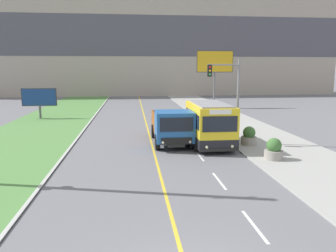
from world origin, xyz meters
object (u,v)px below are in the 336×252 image
at_px(traffic_light_mast, 229,91).
at_px(planter_round_second, 249,137).
at_px(billboard_small, 39,98).
at_px(billboard_large, 215,64).
at_px(planter_round_near, 274,150).
at_px(dump_truck, 173,127).
at_px(city_bus, 210,124).

height_order(traffic_light_mast, planter_round_second, traffic_light_mast).
bearing_deg(billboard_small, billboard_large, 20.00).
xyz_separation_m(billboard_large, planter_round_second, (-3.10, -22.14, -5.28)).
bearing_deg(traffic_light_mast, billboard_small, 139.74).
height_order(billboard_large, billboard_small, billboard_large).
distance_m(billboard_large, planter_round_near, 26.64).
xyz_separation_m(billboard_large, billboard_small, (-21.00, -7.65, -3.69)).
height_order(billboard_small, planter_round_near, billboard_small).
height_order(billboard_small, planter_round_second, billboard_small).
height_order(dump_truck, planter_round_near, dump_truck).
relative_size(dump_truck, billboard_small, 1.87).
relative_size(traffic_light_mast, planter_round_second, 4.68).
xyz_separation_m(dump_truck, billboard_small, (-12.60, 13.82, 0.96)).
distance_m(traffic_light_mast, planter_round_near, 5.55).
bearing_deg(billboard_large, billboard_small, -160.00).
relative_size(billboard_small, planter_round_near, 2.86).
distance_m(billboard_small, planter_round_second, 23.10).
xyz_separation_m(dump_truck, planter_round_near, (5.43, -4.48, -0.64)).
relative_size(city_bus, billboard_large, 0.71).
relative_size(city_bus, traffic_light_mast, 0.91).
xyz_separation_m(billboard_small, planter_round_second, (17.91, -14.50, -1.59)).
relative_size(city_bus, dump_truck, 0.81).
bearing_deg(dump_truck, planter_round_near, -39.53).
bearing_deg(billboard_small, dump_truck, -47.64).
height_order(city_bus, dump_truck, city_bus).
xyz_separation_m(city_bus, traffic_light_mast, (1.40, 0.28, 2.29)).
xyz_separation_m(billboard_small, planter_round_near, (18.03, -18.30, -1.60)).
height_order(planter_round_near, planter_round_second, planter_round_second).
distance_m(city_bus, planter_round_near, 5.03).
distance_m(city_bus, traffic_light_mast, 2.70).
height_order(traffic_light_mast, billboard_large, billboard_large).
relative_size(traffic_light_mast, billboard_small, 1.66).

